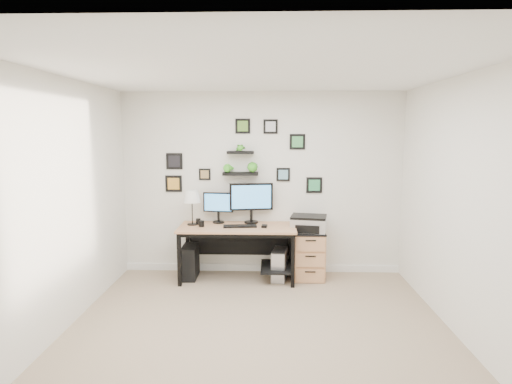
{
  "coord_description": "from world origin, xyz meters",
  "views": [
    {
      "loc": [
        0.11,
        -4.1,
        2.04
      ],
      "look_at": [
        -0.08,
        1.83,
        1.2
      ],
      "focal_mm": 30.0,
      "sensor_mm": 36.0,
      "label": 1
    }
  ],
  "objects_px": {
    "pc_tower_black": "(190,262)",
    "pc_tower_grey": "(280,265)",
    "monitor_left": "(218,205)",
    "file_cabinet": "(309,254)",
    "desk": "(240,235)",
    "mug": "(201,224)",
    "printer": "(309,223)",
    "table_lamp": "(192,197)",
    "monitor_right": "(251,200)"
  },
  "relations": [
    {
      "from": "monitor_left",
      "to": "mug",
      "type": "xyz_separation_m",
      "value": [
        -0.2,
        -0.25,
        -0.21
      ]
    },
    {
      "from": "desk",
      "to": "monitor_right",
      "type": "distance_m",
      "value": 0.52
    },
    {
      "from": "monitor_right",
      "to": "printer",
      "type": "distance_m",
      "value": 0.87
    },
    {
      "from": "file_cabinet",
      "to": "monitor_right",
      "type": "bearing_deg",
      "value": 170.86
    },
    {
      "from": "desk",
      "to": "printer",
      "type": "bearing_deg",
      "value": 3.09
    },
    {
      "from": "monitor_left",
      "to": "table_lamp",
      "type": "distance_m",
      "value": 0.39
    },
    {
      "from": "file_cabinet",
      "to": "desk",
      "type": "bearing_deg",
      "value": -176.52
    },
    {
      "from": "pc_tower_black",
      "to": "file_cabinet",
      "type": "distance_m",
      "value": 1.67
    },
    {
      "from": "pc_tower_black",
      "to": "mug",
      "type": "bearing_deg",
      "value": -25.46
    },
    {
      "from": "monitor_right",
      "to": "desk",
      "type": "bearing_deg",
      "value": -127.92
    },
    {
      "from": "monitor_right",
      "to": "pc_tower_grey",
      "type": "distance_m",
      "value": 0.99
    },
    {
      "from": "pc_tower_black",
      "to": "printer",
      "type": "bearing_deg",
      "value": 0.22
    },
    {
      "from": "desk",
      "to": "mug",
      "type": "height_order",
      "value": "mug"
    },
    {
      "from": "printer",
      "to": "pc_tower_black",
      "type": "bearing_deg",
      "value": -178.64
    },
    {
      "from": "pc_tower_black",
      "to": "pc_tower_grey",
      "type": "distance_m",
      "value": 1.26
    },
    {
      "from": "pc_tower_black",
      "to": "file_cabinet",
      "type": "xyz_separation_m",
      "value": [
        1.67,
        0.05,
        0.11
      ]
    },
    {
      "from": "monitor_right",
      "to": "pc_tower_grey",
      "type": "xyz_separation_m",
      "value": [
        0.4,
        -0.21,
        -0.88
      ]
    },
    {
      "from": "monitor_left",
      "to": "file_cabinet",
      "type": "bearing_deg",
      "value": -5.47
    },
    {
      "from": "mug",
      "to": "printer",
      "type": "distance_m",
      "value": 1.48
    },
    {
      "from": "mug",
      "to": "pc_tower_black",
      "type": "xyz_separation_m",
      "value": [
        -0.18,
        0.08,
        -0.56
      ]
    },
    {
      "from": "monitor_left",
      "to": "file_cabinet",
      "type": "distance_m",
      "value": 1.45
    },
    {
      "from": "desk",
      "to": "file_cabinet",
      "type": "xyz_separation_m",
      "value": [
        0.96,
        0.06,
        -0.29
      ]
    },
    {
      "from": "pc_tower_black",
      "to": "printer",
      "type": "height_order",
      "value": "printer"
    },
    {
      "from": "monitor_left",
      "to": "mug",
      "type": "bearing_deg",
      "value": -128.75
    },
    {
      "from": "desk",
      "to": "table_lamp",
      "type": "distance_m",
      "value": 0.85
    },
    {
      "from": "desk",
      "to": "pc_tower_black",
      "type": "relative_size",
      "value": 3.52
    },
    {
      "from": "monitor_left",
      "to": "mug",
      "type": "distance_m",
      "value": 0.39
    },
    {
      "from": "desk",
      "to": "pc_tower_grey",
      "type": "distance_m",
      "value": 0.69
    },
    {
      "from": "pc_tower_grey",
      "to": "monitor_left",
      "type": "bearing_deg",
      "value": 166.87
    },
    {
      "from": "desk",
      "to": "pc_tower_grey",
      "type": "bearing_deg",
      "value": -2.34
    },
    {
      "from": "monitor_right",
      "to": "mug",
      "type": "height_order",
      "value": "monitor_right"
    },
    {
      "from": "table_lamp",
      "to": "file_cabinet",
      "type": "height_order",
      "value": "table_lamp"
    },
    {
      "from": "table_lamp",
      "to": "pc_tower_grey",
      "type": "height_order",
      "value": "table_lamp"
    },
    {
      "from": "monitor_right",
      "to": "pc_tower_black",
      "type": "height_order",
      "value": "monitor_right"
    },
    {
      "from": "monitor_right",
      "to": "mug",
      "type": "bearing_deg",
      "value": -158.83
    },
    {
      "from": "monitor_left",
      "to": "mug",
      "type": "height_order",
      "value": "monitor_left"
    },
    {
      "from": "mug",
      "to": "monitor_left",
      "type": "bearing_deg",
      "value": 51.25
    },
    {
      "from": "monitor_right",
      "to": "pc_tower_black",
      "type": "bearing_deg",
      "value": -168.34
    },
    {
      "from": "table_lamp",
      "to": "printer",
      "type": "distance_m",
      "value": 1.66
    },
    {
      "from": "pc_tower_black",
      "to": "pc_tower_grey",
      "type": "height_order",
      "value": "pc_tower_black"
    },
    {
      "from": "mug",
      "to": "file_cabinet",
      "type": "distance_m",
      "value": 1.56
    },
    {
      "from": "pc_tower_grey",
      "to": "desk",
      "type": "bearing_deg",
      "value": 177.66
    },
    {
      "from": "mug",
      "to": "table_lamp",
      "type": "bearing_deg",
      "value": 139.73
    },
    {
      "from": "pc_tower_grey",
      "to": "file_cabinet",
      "type": "relative_size",
      "value": 0.66
    },
    {
      "from": "table_lamp",
      "to": "mug",
      "type": "distance_m",
      "value": 0.4
    },
    {
      "from": "pc_tower_black",
      "to": "monitor_right",
      "type": "bearing_deg",
      "value": 10.51
    },
    {
      "from": "mug",
      "to": "printer",
      "type": "height_order",
      "value": "printer"
    },
    {
      "from": "pc_tower_grey",
      "to": "file_cabinet",
      "type": "distance_m",
      "value": 0.43
    },
    {
      "from": "printer",
      "to": "pc_tower_grey",
      "type": "bearing_deg",
      "value": -169.55
    },
    {
      "from": "file_cabinet",
      "to": "monitor_left",
      "type": "bearing_deg",
      "value": 174.53
    }
  ]
}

